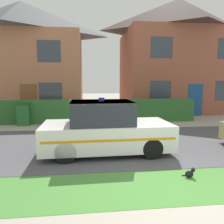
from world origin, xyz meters
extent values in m
plane|color=#A89E8E|center=(0.00, 0.00, 0.00)|extent=(80.00, 80.00, 0.00)
cube|color=#4C4C51|center=(0.00, 3.60, 0.01)|extent=(28.00, 5.06, 0.01)
cube|color=#478438|center=(0.00, 0.25, 0.00)|extent=(28.00, 1.63, 0.01)
cube|color=#2D662D|center=(-1.19, 7.95, 0.63)|extent=(10.86, 0.53, 1.27)
cylinder|color=black|center=(0.04, 1.89, 0.31)|extent=(0.60, 0.21, 0.60)
cylinder|color=black|center=(0.01, 3.48, 0.31)|extent=(0.60, 0.21, 0.60)
cylinder|color=black|center=(-2.40, 1.84, 0.31)|extent=(0.60, 0.21, 0.60)
cylinder|color=black|center=(-2.43, 3.43, 0.31)|extent=(0.60, 0.21, 0.60)
cube|color=white|center=(-1.19, 2.66, 0.56)|extent=(3.98, 1.88, 0.77)
cube|color=#232833|center=(-1.36, 2.66, 1.29)|extent=(1.89, 1.66, 0.68)
cube|color=white|center=(-1.36, 2.66, 1.61)|extent=(1.89, 1.66, 0.04)
cube|color=orange|center=(-1.17, 1.76, 0.62)|extent=(3.74, 0.09, 0.07)
cube|color=orange|center=(-1.21, 3.56, 0.62)|extent=(3.74, 0.09, 0.07)
cylinder|color=#1933A5|center=(-1.36, 2.66, 1.68)|extent=(0.18, 0.18, 0.11)
ellipsoid|color=black|center=(0.54, 0.59, 0.08)|extent=(0.21, 0.16, 0.17)
ellipsoid|color=white|center=(0.62, 0.58, 0.07)|extent=(0.06, 0.08, 0.09)
sphere|color=black|center=(0.62, 0.58, 0.18)|extent=(0.10, 0.10, 0.10)
cone|color=black|center=(0.62, 0.55, 0.23)|extent=(0.04, 0.04, 0.04)
cone|color=black|center=(0.63, 0.60, 0.23)|extent=(0.04, 0.04, 0.04)
cylinder|color=black|center=(0.49, 0.67, 0.01)|extent=(0.16, 0.05, 0.03)
cube|color=#A86B4C|center=(-6.32, 12.58, 2.75)|extent=(8.24, 5.40, 5.50)
pyramid|color=#56565B|center=(-6.32, 12.58, 6.65)|extent=(8.65, 5.67, 2.30)
cube|color=brown|center=(-5.37, 9.87, 1.05)|extent=(1.00, 0.02, 2.10)
cube|color=#333D47|center=(-4.05, 9.87, 1.54)|extent=(1.40, 0.02, 1.30)
cube|color=#333D47|center=(-4.05, 9.87, 4.07)|extent=(1.40, 0.02, 1.30)
cube|color=#93513D|center=(5.12, 12.40, 2.96)|extent=(8.10, 5.58, 5.91)
pyramid|color=#473833|center=(5.12, 12.40, 7.14)|extent=(8.51, 5.86, 2.46)
cube|color=navy|center=(5.27, 9.61, 1.05)|extent=(1.00, 0.02, 2.10)
cube|color=#333D47|center=(2.89, 9.61, 1.66)|extent=(1.40, 0.02, 1.30)
cube|color=#333D47|center=(2.89, 9.61, 4.38)|extent=(1.40, 0.02, 1.30)
cube|color=#23662D|center=(-5.07, 7.55, 0.53)|extent=(0.65, 0.62, 1.05)
cube|color=#184720|center=(-5.07, 7.55, 1.10)|extent=(0.68, 0.65, 0.10)
camera|label=1|loc=(-1.79, -4.01, 2.20)|focal=35.00mm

